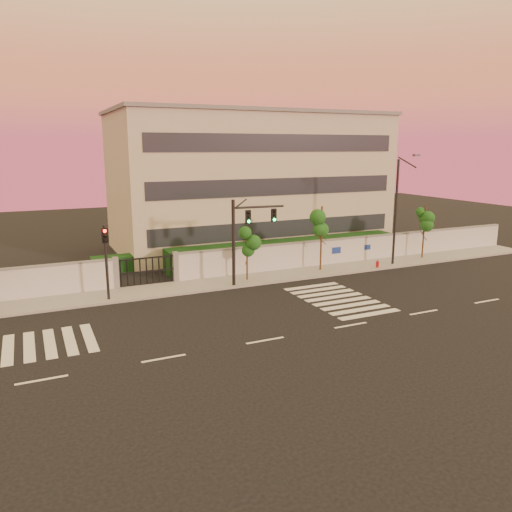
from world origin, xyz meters
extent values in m
plane|color=black|center=(0.00, 0.00, 0.00)|extent=(120.00, 120.00, 0.00)
cube|color=gray|center=(0.00, 10.50, 0.07)|extent=(60.00, 3.00, 0.15)
cube|color=#B4B7BB|center=(14.50, 12.00, 1.00)|extent=(31.00, 0.30, 2.00)
cube|color=slate|center=(14.50, 12.00, 2.06)|extent=(31.00, 0.36, 0.12)
cube|color=slate|center=(-5.00, 12.00, 1.10)|extent=(0.35, 0.35, 2.20)
cube|color=slate|center=(-1.00, 12.00, 1.10)|extent=(0.35, 0.35, 2.20)
cube|color=black|center=(9.00, 14.50, 0.90)|extent=(20.00, 2.00, 1.80)
cube|color=black|center=(-3.00, 17.00, 0.60)|extent=(6.00, 1.50, 1.20)
cube|color=#B5B099|center=(9.00, 22.00, 6.00)|extent=(24.00, 12.00, 12.00)
cube|color=#262D38|center=(9.00, 15.98, 2.50)|extent=(22.00, 0.08, 1.40)
cube|color=#262D38|center=(9.00, 15.98, 6.00)|extent=(22.00, 0.08, 1.40)
cube|color=#262D38|center=(9.00, 15.98, 9.50)|extent=(22.00, 0.08, 1.40)
cube|color=slate|center=(9.00, 22.00, 12.10)|extent=(24.40, 12.40, 0.30)
cube|color=silver|center=(-11.30, 4.00, 0.01)|extent=(0.50, 4.00, 0.02)
cube|color=silver|center=(-10.40, 4.00, 0.01)|extent=(0.50, 4.00, 0.02)
cube|color=silver|center=(-9.50, 4.00, 0.01)|extent=(0.50, 4.00, 0.02)
cube|color=silver|center=(-8.60, 4.00, 0.01)|extent=(0.50, 4.00, 0.02)
cube|color=silver|center=(-7.70, 4.00, 0.01)|extent=(0.50, 4.00, 0.02)
cube|color=silver|center=(7.00, 1.00, 0.01)|extent=(4.00, 0.50, 0.02)
cube|color=silver|center=(7.00, 1.90, 0.01)|extent=(4.00, 0.50, 0.02)
cube|color=silver|center=(7.00, 2.80, 0.01)|extent=(4.00, 0.50, 0.02)
cube|color=silver|center=(7.00, 3.70, 0.01)|extent=(4.00, 0.50, 0.02)
cube|color=silver|center=(7.00, 4.60, 0.01)|extent=(4.00, 0.50, 0.02)
cube|color=silver|center=(7.00, 5.50, 0.01)|extent=(4.00, 0.50, 0.02)
cube|color=silver|center=(7.00, 6.40, 0.01)|extent=(4.00, 0.50, 0.02)
cube|color=silver|center=(7.00, 7.30, 0.01)|extent=(4.00, 0.50, 0.02)
cube|color=silver|center=(-10.00, 0.00, 0.01)|extent=(2.00, 0.15, 0.01)
cube|color=silver|center=(-5.00, 0.00, 0.01)|extent=(2.00, 0.15, 0.01)
cube|color=silver|center=(0.00, 0.00, 0.01)|extent=(2.00, 0.15, 0.01)
cube|color=silver|center=(5.00, 0.00, 0.01)|extent=(2.00, 0.15, 0.01)
cube|color=silver|center=(10.00, 0.00, 0.01)|extent=(2.00, 0.15, 0.01)
cube|color=silver|center=(15.00, 0.00, 0.01)|extent=(2.00, 0.15, 0.01)
cylinder|color=#382314|center=(3.59, 10.27, 1.95)|extent=(0.11, 0.11, 3.90)
sphere|color=#134214|center=(3.59, 10.27, 3.12)|extent=(1.05, 1.05, 1.05)
sphere|color=#134214|center=(3.92, 10.46, 2.53)|extent=(0.80, 0.80, 0.80)
sphere|color=#134214|center=(3.30, 10.13, 2.73)|extent=(0.76, 0.76, 0.76)
cylinder|color=#382314|center=(9.74, 10.55, 2.47)|extent=(0.13, 0.13, 4.93)
sphere|color=#134214|center=(9.74, 10.55, 3.95)|extent=(1.22, 1.22, 1.22)
sphere|color=#134214|center=(10.12, 10.77, 3.21)|extent=(0.93, 0.93, 0.93)
sphere|color=#134214|center=(9.40, 10.38, 3.45)|extent=(0.89, 0.89, 0.89)
cylinder|color=#382314|center=(19.77, 10.66, 2.28)|extent=(0.13, 0.13, 4.56)
sphere|color=#134214|center=(19.77, 10.66, 3.65)|extent=(1.18, 1.18, 1.18)
sphere|color=#134214|center=(20.14, 10.88, 2.96)|extent=(0.90, 0.90, 0.90)
sphere|color=#134214|center=(19.45, 10.50, 3.19)|extent=(0.86, 0.86, 0.86)
cylinder|color=black|center=(2.23, 9.38, 2.93)|extent=(0.23, 0.23, 5.86)
cylinder|color=black|center=(4.02, 9.38, 5.29)|extent=(3.59, 0.47, 0.15)
cube|color=black|center=(3.27, 9.33, 4.68)|extent=(0.33, 0.17, 0.85)
sphere|color=#0CF259|center=(3.27, 9.22, 4.41)|extent=(0.19, 0.19, 0.19)
cube|color=black|center=(5.16, 9.33, 4.68)|extent=(0.33, 0.17, 0.85)
sphere|color=#0CF259|center=(5.16, 9.22, 4.41)|extent=(0.19, 0.19, 0.19)
cylinder|color=black|center=(-5.88, 9.62, 2.35)|extent=(0.17, 0.17, 4.71)
cube|color=black|center=(-5.88, 9.57, 4.08)|extent=(0.37, 0.19, 0.94)
sphere|color=red|center=(-5.88, 9.46, 4.37)|extent=(0.21, 0.21, 0.21)
cylinder|color=black|center=(15.99, 9.85, 4.14)|extent=(0.19, 0.19, 8.28)
cylinder|color=black|center=(15.99, 8.92, 8.07)|extent=(0.10, 1.98, 0.81)
cube|color=#3F3F44|center=(15.99, 7.99, 8.59)|extent=(0.52, 0.26, 0.16)
cylinder|color=#B10B18|center=(14.10, 9.35, 0.24)|extent=(0.21, 0.21, 0.47)
cylinder|color=#B10B18|center=(14.10, 9.35, 0.52)|extent=(0.26, 0.26, 0.09)
sphere|color=#B10B18|center=(14.10, 9.35, 0.62)|extent=(0.17, 0.17, 0.17)
cylinder|color=#B10B18|center=(14.10, 9.35, 0.33)|extent=(0.27, 0.12, 0.09)
camera|label=1|loc=(-9.95, -20.43, 9.17)|focal=35.00mm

